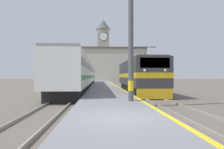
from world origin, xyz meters
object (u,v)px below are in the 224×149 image
object	(u,v)px
catenary_mast	(132,27)
clock_tower	(103,48)
locomotive_train	(139,76)
passenger_train	(83,74)

from	to	relation	value
catenary_mast	clock_tower	size ratio (longest dim) A/B	0.38
locomotive_train	passenger_train	size ratio (longest dim) A/B	0.33
locomotive_train	catenary_mast	bearing A→B (deg)	-102.37
locomotive_train	catenary_mast	world-z (taller)	catenary_mast
passenger_train	clock_tower	bearing A→B (deg)	85.06
catenary_mast	clock_tower	distance (m)	69.64
catenary_mast	locomotive_train	bearing A→B (deg)	77.63
locomotive_train	clock_tower	distance (m)	59.57
locomotive_train	catenary_mast	size ratio (longest dim) A/B	1.60
passenger_train	clock_tower	size ratio (longest dim) A/B	1.84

